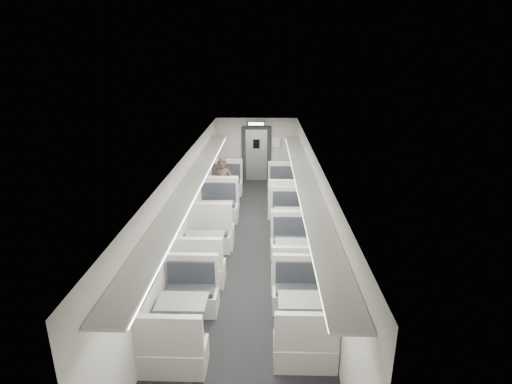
# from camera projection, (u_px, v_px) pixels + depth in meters

# --- Properties ---
(room) EXTENTS (3.24, 12.24, 2.64)m
(room) POSITION_uv_depth(u_px,v_px,m) (250.00, 206.00, 9.44)
(room) COLOR black
(room) RESTS_ON ground
(booth_left_a) EXTENTS (1.09, 2.22, 1.19)m
(booth_left_a) POSITION_uv_depth(u_px,v_px,m) (224.00, 191.00, 13.04)
(booth_left_a) COLOR #BBB6B0
(booth_left_a) RESTS_ON room
(booth_left_b) EXTENTS (1.14, 2.31, 1.24)m
(booth_left_b) POSITION_uv_depth(u_px,v_px,m) (215.00, 218.00, 10.78)
(booth_left_b) COLOR #BBB6B0
(booth_left_b) RESTS_ON room
(booth_left_c) EXTENTS (1.05, 2.12, 1.14)m
(booth_left_c) POSITION_uv_depth(u_px,v_px,m) (205.00, 250.00, 9.07)
(booth_left_c) COLOR #BBB6B0
(booth_left_c) RESTS_ON room
(booth_left_d) EXTENTS (1.00, 2.02, 1.08)m
(booth_left_d) POSITION_uv_depth(u_px,v_px,m) (183.00, 318.00, 6.73)
(booth_left_d) COLOR #BBB6B0
(booth_left_d) RESTS_ON room
(booth_right_a) EXTENTS (1.11, 2.26, 1.21)m
(booth_right_a) POSITION_uv_depth(u_px,v_px,m) (286.00, 195.00, 12.63)
(booth_right_a) COLOR #BBB6B0
(booth_right_a) RESTS_ON room
(booth_right_b) EXTENTS (0.97, 1.96, 1.05)m
(booth_right_b) POSITION_uv_depth(u_px,v_px,m) (289.00, 222.00, 10.67)
(booth_right_b) COLOR #BBB6B0
(booth_right_b) RESTS_ON room
(booth_right_c) EXTENTS (0.99, 2.01, 1.08)m
(booth_right_c) POSITION_uv_depth(u_px,v_px,m) (294.00, 257.00, 8.78)
(booth_right_c) COLOR #BBB6B0
(booth_right_c) RESTS_ON room
(booth_right_d) EXTENTS (0.96, 1.95, 1.04)m
(booth_right_d) POSITION_uv_depth(u_px,v_px,m) (301.00, 316.00, 6.81)
(booth_right_d) COLOR #BBB6B0
(booth_right_d) RESTS_ON room
(passenger) EXTENTS (0.69, 0.52, 1.71)m
(passenger) POSITION_uv_depth(u_px,v_px,m) (223.00, 185.00, 12.06)
(passenger) COLOR black
(passenger) RESTS_ON room
(window_a) EXTENTS (0.02, 1.18, 0.84)m
(window_a) POSITION_uv_depth(u_px,v_px,m) (207.00, 163.00, 12.65)
(window_a) COLOR black
(window_a) RESTS_ON room
(window_b) EXTENTS (0.02, 1.18, 0.84)m
(window_b) POSITION_uv_depth(u_px,v_px,m) (196.00, 184.00, 10.57)
(window_b) COLOR black
(window_b) RESTS_ON room
(window_c) EXTENTS (0.02, 1.18, 0.84)m
(window_c) POSITION_uv_depth(u_px,v_px,m) (178.00, 215.00, 8.48)
(window_c) COLOR black
(window_c) RESTS_ON room
(window_d) EXTENTS (0.02, 1.18, 0.84)m
(window_d) POSITION_uv_depth(u_px,v_px,m) (149.00, 267.00, 6.40)
(window_d) COLOR black
(window_d) RESTS_ON room
(luggage_rack_left) EXTENTS (0.46, 10.40, 0.09)m
(luggage_rack_left) POSITION_uv_depth(u_px,v_px,m) (194.00, 180.00, 8.96)
(luggage_rack_left) COLOR #BBB6B0
(luggage_rack_left) RESTS_ON room
(luggage_rack_right) EXTENTS (0.46, 10.40, 0.09)m
(luggage_rack_right) POSITION_uv_depth(u_px,v_px,m) (305.00, 181.00, 8.89)
(luggage_rack_right) COLOR #BBB6B0
(luggage_rack_right) RESTS_ON room
(vestibule_door) EXTENTS (1.10, 0.13, 2.10)m
(vestibule_door) POSITION_uv_depth(u_px,v_px,m) (256.00, 154.00, 15.11)
(vestibule_door) COLOR black
(vestibule_door) RESTS_ON room
(exit_sign) EXTENTS (0.62, 0.12, 0.16)m
(exit_sign) POSITION_uv_depth(u_px,v_px,m) (256.00, 124.00, 14.25)
(exit_sign) COLOR black
(exit_sign) RESTS_ON room
(wall_notice) EXTENTS (0.32, 0.02, 0.40)m
(wall_notice) POSITION_uv_depth(u_px,v_px,m) (276.00, 142.00, 14.93)
(wall_notice) COLOR silver
(wall_notice) RESTS_ON room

